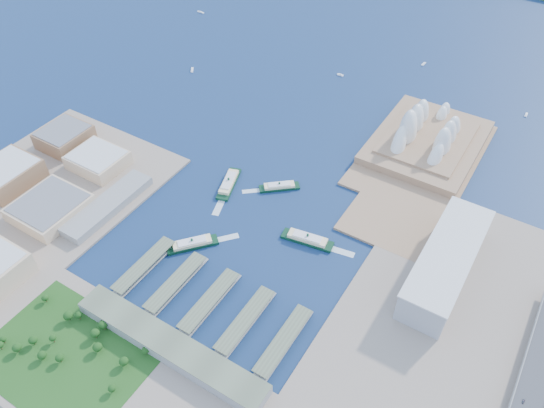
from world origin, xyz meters
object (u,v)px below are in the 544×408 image
Objects in this scene: ferry_b at (279,185)px; ferry_c at (192,242)px; car_c at (523,401)px; opera_house at (431,127)px; ferry_a at (229,182)px; toaster_building at (446,263)px; ferry_d at (307,238)px.

ferry_b is 133.26m from ferry_c.
ferry_b is 339.68m from car_c.
opera_house reaches higher than ferry_a.
toaster_building is 214.34m from ferry_b.
ferry_b is (-122.06, -173.16, -27.37)m from opera_house.
toaster_building is at bearing -65.77° from opera_house.
car_c is at bearing -116.08° from ferry_d.
ferry_b is 91.64m from ferry_d.
ferry_d reaches higher than ferry_c.
car_c is at bearing -45.98° from toaster_building.
ferry_c is at bearing -157.15° from toaster_building.
car_c is (191.00, -304.52, -16.57)m from opera_house.
ferry_c is 0.97× the size of ferry_d.
opera_house is 340.42m from ferry_c.
toaster_building is (90.00, -200.00, -11.50)m from opera_house.
toaster_building reaches higher than ferry_b.
ferry_a is 14.53× the size of car_c.
ferry_c is 13.86× the size of car_c.
ferry_c is (-31.48, -129.49, 0.65)m from ferry_b.
toaster_building is 145.43m from car_c.
opera_house is at bearing 114.23° from toaster_building.
ferry_c is 344.70m from car_c.
toaster_building reaches higher than ferry_d.
toaster_building is at bearing -17.75° from ferry_a.
car_c is (368.29, -103.74, 9.91)m from ferry_a.
ferry_c is at bearing 115.76° from ferry_d.
opera_house is 269.15m from ferry_a.
car_c reaches higher than ferry_c.
ferry_b is at bearing -63.05° from ferry_c.
toaster_building reaches higher than ferry_a.
ferry_d is (71.07, -57.84, 0.83)m from ferry_b.
car_c is (313.06, -131.36, 10.81)m from ferry_b.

